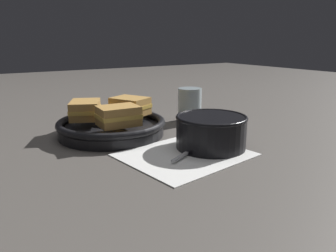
# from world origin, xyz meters

# --- Properties ---
(ground_plane) EXTENTS (4.00, 4.00, 0.00)m
(ground_plane) POSITION_xyz_m (0.00, 0.00, 0.00)
(ground_plane) COLOR #56514C
(napkin) EXTENTS (0.28, 0.25, 0.00)m
(napkin) POSITION_xyz_m (0.01, -0.08, 0.00)
(napkin) COLOR white
(napkin) RESTS_ON ground_plane
(soup_bowl) EXTENTS (0.16, 0.16, 0.08)m
(soup_bowl) POSITION_xyz_m (0.08, -0.07, 0.04)
(soup_bowl) COLOR black
(soup_bowl) RESTS_ON ground_plane
(spoon) EXTENTS (0.15, 0.09, 0.01)m
(spoon) POSITION_xyz_m (0.05, -0.06, 0.01)
(spoon) COLOR #B7B7BC
(spoon) RESTS_ON napkin
(skillet) EXTENTS (0.28, 0.28, 0.04)m
(skillet) POSITION_xyz_m (-0.07, 0.15, 0.02)
(skillet) COLOR black
(skillet) RESTS_ON ground_plane
(sandwich_near_left) EXTENTS (0.11, 0.12, 0.05)m
(sandwich_near_left) POSITION_xyz_m (-0.12, 0.19, 0.06)
(sandwich_near_left) COLOR #C18E47
(sandwich_near_left) RESTS_ON skillet
(sandwich_near_right) EXTENTS (0.10, 0.08, 0.05)m
(sandwich_near_right) POSITION_xyz_m (-0.08, 0.08, 0.06)
(sandwich_near_right) COLOR #C18E47
(sandwich_near_right) RESTS_ON skillet
(sandwich_far_left) EXTENTS (0.11, 0.12, 0.05)m
(sandwich_far_left) POSITION_xyz_m (-0.00, 0.17, 0.06)
(sandwich_far_left) COLOR #C18E47
(sandwich_far_left) RESTS_ON skillet
(drinking_glass) EXTENTS (0.07, 0.07, 0.10)m
(drinking_glass) POSITION_xyz_m (0.19, 0.16, 0.05)
(drinking_glass) COLOR silver
(drinking_glass) RESTS_ON ground_plane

